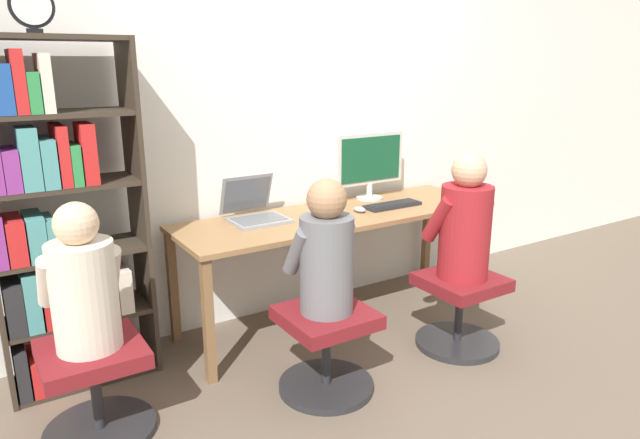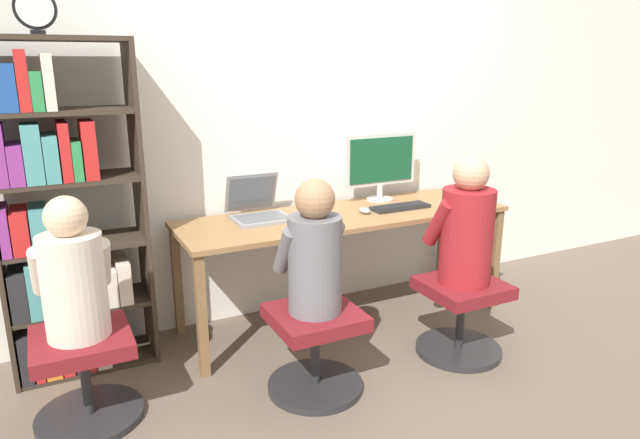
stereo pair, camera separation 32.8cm
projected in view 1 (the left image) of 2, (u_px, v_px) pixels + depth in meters
ground_plane at (368, 337)px, 3.52m from camera, size 14.00×14.00×0.00m
wall_back at (308, 115)px, 3.75m from camera, size 10.00×0.05×2.60m
desk at (340, 223)px, 3.61m from camera, size 2.10×0.64×0.72m
desktop_monitor at (370, 163)px, 3.89m from camera, size 0.54×0.18×0.45m
laptop at (255, 211)px, 3.41m from camera, size 0.33×0.35×0.26m
keyboard at (393, 205)px, 3.73m from camera, size 0.40×0.13×0.03m
computer_mouse_by_keyboard at (360, 209)px, 3.60m from camera, size 0.06×0.10×0.03m
office_chair_left at (459, 307)px, 3.36m from camera, size 0.49×0.49×0.44m
office_chair_right at (326, 346)px, 2.91m from camera, size 0.49×0.49×0.44m
person_at_monitor at (465, 223)px, 3.23m from camera, size 0.36×0.33×0.72m
person_at_laptop at (326, 253)px, 2.77m from camera, size 0.33×0.31×0.67m
bookshelf at (54, 232)px, 2.81m from camera, size 0.73×0.33×1.76m
desk_clock at (32, 7)px, 2.47m from camera, size 0.19×0.03×0.21m
office_chair_side at (95, 386)px, 2.55m from camera, size 0.49×0.49×0.44m
person_near_shelf at (83, 285)px, 2.42m from camera, size 0.34×0.31×0.65m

